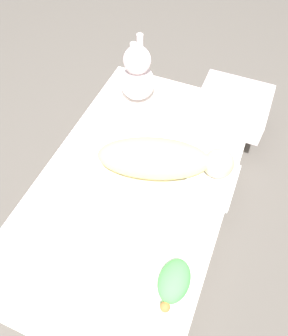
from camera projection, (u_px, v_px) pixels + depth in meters
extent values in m
plane|color=#514C47|center=(135.00, 196.00, 1.57)|extent=(12.00, 12.00, 0.00)
cube|color=white|center=(135.00, 188.00, 1.52)|extent=(1.43, 0.83, 0.13)
cube|color=white|center=(211.00, 181.00, 1.45)|extent=(0.25, 0.21, 0.02)
ellipsoid|color=#EFDB7F|center=(153.00, 158.00, 1.44)|extent=(0.35, 0.54, 0.16)
sphere|color=#DBB293|center=(219.00, 164.00, 1.44)|extent=(0.14, 0.14, 0.14)
cube|color=white|center=(233.00, 106.00, 1.67)|extent=(0.34, 0.35, 0.11)
sphere|color=silver|center=(138.00, 82.00, 1.72)|extent=(0.18, 0.18, 0.18)
sphere|color=silver|center=(137.00, 60.00, 1.61)|extent=(0.14, 0.14, 0.14)
cylinder|color=silver|center=(140.00, 42.00, 1.57)|extent=(0.03, 0.03, 0.07)
cylinder|color=silver|center=(134.00, 50.00, 1.53)|extent=(0.03, 0.03, 0.07)
ellipsoid|color=#51B756|center=(174.00, 281.00, 1.16)|extent=(0.17, 0.11, 0.09)
sphere|color=orange|center=(165.00, 307.00, 1.12)|extent=(0.04, 0.04, 0.04)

